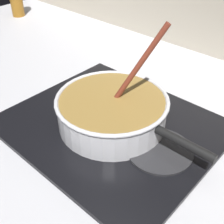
{
  "coord_description": "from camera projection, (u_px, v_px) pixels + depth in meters",
  "views": [
    {
      "loc": [
        0.46,
        -0.29,
        0.53
      ],
      "look_at": [
        0.03,
        0.18,
        0.05
      ],
      "focal_mm": 47.05,
      "sensor_mm": 36.0,
      "label": 1
    }
  ],
  "objects": [
    {
      "name": "burner_ring",
      "position": [
        112.0,
        123.0,
        0.81
      ],
      "size": [
        0.17,
        0.17,
        0.01
      ],
      "primitive_type": "torus",
      "color": "#592D0C",
      "rests_on": "hob_plate"
    },
    {
      "name": "cooking_pan",
      "position": [
        112.0,
        111.0,
        0.79
      ],
      "size": [
        0.45,
        0.3,
        0.29
      ],
      "color": "silver",
      "rests_on": "hob_plate"
    },
    {
      "name": "spare_burner",
      "position": [
        160.0,
        150.0,
        0.73
      ],
      "size": [
        0.17,
        0.17,
        0.01
      ],
      "primitive_type": "cylinder",
      "color": "#262628",
      "rests_on": "hob_plate"
    },
    {
      "name": "hob_plate",
      "position": [
        112.0,
        125.0,
        0.82
      ],
      "size": [
        0.56,
        0.48,
        0.01
      ],
      "primitive_type": "cube",
      "color": "black",
      "rests_on": "ground"
    },
    {
      "name": "ground",
      "position": [
        55.0,
        162.0,
        0.75
      ],
      "size": [
        2.4,
        1.6,
        0.04
      ],
      "primitive_type": "cube",
      "color": "#B7B7BC"
    }
  ]
}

